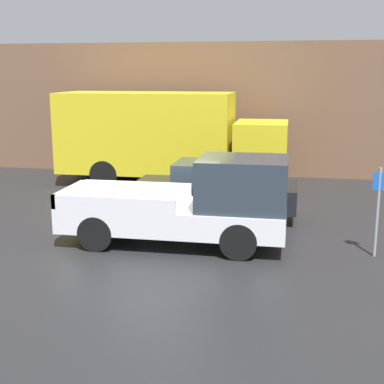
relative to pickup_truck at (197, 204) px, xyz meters
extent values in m
plane|color=#232326|center=(-0.87, 0.12, -1.00)|extent=(60.00, 60.00, 0.00)
cube|color=brown|center=(-0.87, 9.25, 1.62)|extent=(28.00, 0.15, 5.24)
cube|color=silver|center=(-0.58, 0.00, -0.33)|extent=(5.34, 1.92, 0.60)
cube|color=#28333D|center=(1.07, 0.00, 0.56)|extent=(2.03, 1.80, 1.17)
cube|color=silver|center=(-1.78, 0.91, 0.14)|extent=(2.93, 0.10, 0.33)
cube|color=silver|center=(-1.78, -0.91, 0.14)|extent=(2.93, 0.10, 0.33)
cube|color=silver|center=(-3.20, 0.00, 0.14)|extent=(0.10, 1.92, 0.33)
cylinder|color=black|center=(1.07, 0.84, -0.58)|extent=(0.83, 0.26, 0.83)
cylinder|color=black|center=(1.07, -0.84, -0.58)|extent=(0.83, 0.26, 0.83)
cylinder|color=black|center=(-2.24, 0.84, -0.58)|extent=(0.83, 0.26, 0.83)
cylinder|color=black|center=(-2.24, -0.84, -0.58)|extent=(0.83, 0.26, 0.83)
cube|color=black|center=(0.04, 2.69, -0.35)|extent=(4.60, 1.81, 0.66)
cube|color=#28333D|center=(0.17, 2.69, 0.28)|extent=(2.53, 1.60, 0.60)
cylinder|color=black|center=(1.46, 3.50, -0.62)|extent=(0.76, 0.22, 0.76)
cylinder|color=black|center=(1.46, 1.88, -0.62)|extent=(0.76, 0.22, 0.76)
cylinder|color=black|center=(-1.39, 3.50, -0.62)|extent=(0.76, 0.22, 0.76)
cylinder|color=black|center=(-1.39, 1.88, -0.62)|extent=(0.76, 0.22, 0.76)
cube|color=gold|center=(1.08, 6.91, 0.42)|extent=(1.81, 2.46, 1.88)
cube|color=gold|center=(-3.12, 6.91, 0.92)|extent=(6.26, 2.59, 2.88)
cylinder|color=black|center=(0.75, 8.07, -0.49)|extent=(1.01, 0.30, 1.01)
cylinder|color=black|center=(0.75, 5.76, -0.49)|extent=(1.01, 0.30, 1.01)
cylinder|color=black|center=(-4.39, 8.07, -0.49)|extent=(1.01, 0.30, 1.01)
cylinder|color=black|center=(-4.39, 5.76, -0.49)|extent=(1.01, 0.30, 1.01)
cylinder|color=gray|center=(4.06, -0.07, 0.01)|extent=(0.07, 0.07, 2.02)
cube|color=blue|center=(4.06, -0.09, 0.72)|extent=(0.30, 0.02, 0.40)
camera|label=1|loc=(2.13, -12.08, 3.03)|focal=50.00mm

